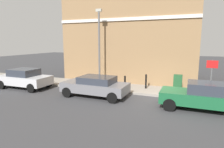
% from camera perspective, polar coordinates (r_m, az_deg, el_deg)
% --- Properties ---
extents(ground, '(80.00, 80.00, 0.00)m').
position_cam_1_polar(ground, '(11.86, 14.57, -7.77)').
color(ground, '#38383A').
extents(sidewalk, '(2.48, 30.00, 0.15)m').
position_cam_1_polar(sidewalk, '(15.51, -6.95, -3.14)').
color(sidewalk, gray).
rests_on(sidewalk, ground).
extents(corner_building, '(7.27, 11.18, 8.16)m').
position_cam_1_polar(corner_building, '(18.71, 6.77, 11.39)').
color(corner_building, olive).
rests_on(corner_building, ground).
extents(car_green, '(1.80, 4.46, 1.44)m').
position_cam_1_polar(car_green, '(10.89, 26.17, -5.98)').
color(car_green, '#195933').
rests_on(car_green, ground).
extents(car_grey, '(1.94, 4.22, 1.31)m').
position_cam_1_polar(car_grey, '(12.27, -4.93, -3.47)').
color(car_grey, slate).
rests_on(car_grey, ground).
extents(car_silver, '(1.92, 3.94, 1.46)m').
position_cam_1_polar(car_silver, '(15.84, -24.52, -1.16)').
color(car_silver, '#B7B7BC').
rests_on(car_silver, ground).
extents(utility_cabinet, '(0.46, 0.61, 1.15)m').
position_cam_1_polar(utility_cabinet, '(13.59, 18.91, -2.80)').
color(utility_cabinet, '#1E4C28').
rests_on(utility_cabinet, sidewalk).
extents(bollard_near_cabinet, '(0.14, 0.14, 1.04)m').
position_cam_1_polar(bollard_near_cabinet, '(13.95, 10.05, -2.01)').
color(bollard_near_cabinet, black).
rests_on(bollard_near_cabinet, sidewalk).
extents(bollard_far_kerb, '(0.14, 0.14, 1.04)m').
position_cam_1_polar(bollard_far_kerb, '(13.16, 3.86, -2.58)').
color(bollard_far_kerb, black).
rests_on(bollard_far_kerb, sidewalk).
extents(street_sign, '(0.08, 0.60, 2.30)m').
position_cam_1_polar(street_sign, '(12.47, 27.43, 0.13)').
color(street_sign, '#59595B').
rests_on(street_sign, sidewalk).
extents(lamppost, '(0.20, 0.44, 5.72)m').
position_cam_1_polar(lamppost, '(14.84, -3.82, 8.91)').
color(lamppost, '#59595B').
rests_on(lamppost, sidewalk).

